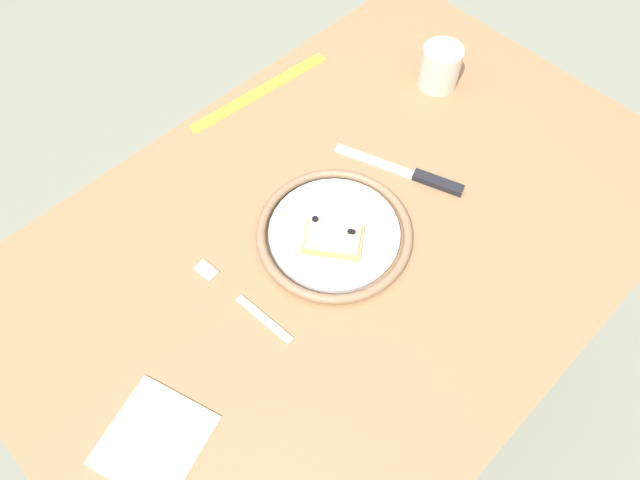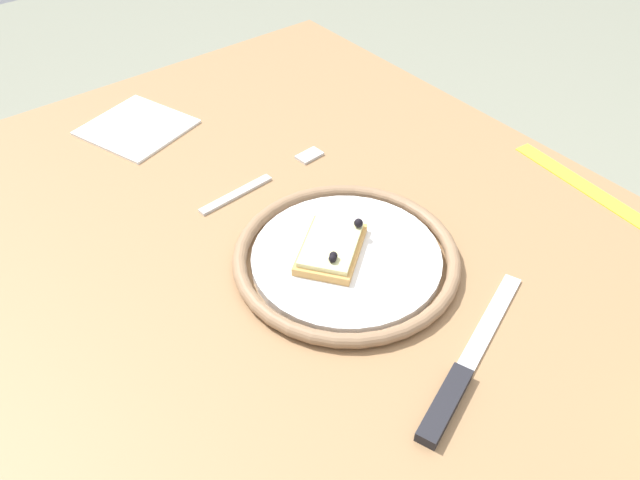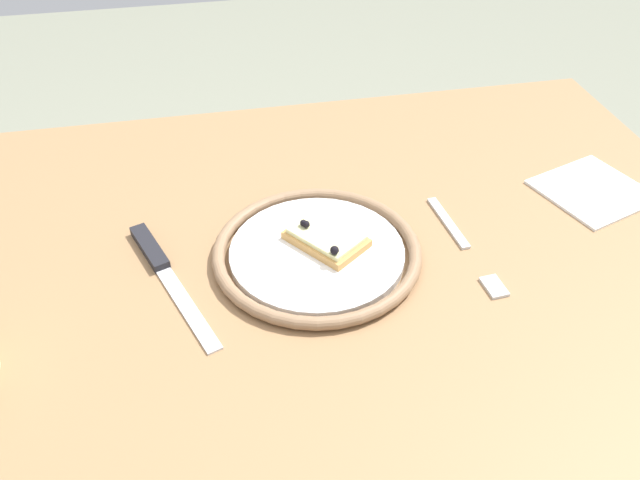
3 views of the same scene
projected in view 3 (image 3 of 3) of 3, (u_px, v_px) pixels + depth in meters
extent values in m
cube|color=#936D47|center=(297.00, 263.00, 0.82)|extent=(1.16, 0.78, 0.03)
cylinder|color=#4C4742|center=(516.00, 257.00, 1.38)|extent=(0.05, 0.05, 0.69)
cylinder|color=white|center=(317.00, 253.00, 0.80)|extent=(0.22, 0.22, 0.01)
torus|color=#8C6B4C|center=(317.00, 251.00, 0.80)|extent=(0.26, 0.26, 0.02)
cube|color=tan|center=(327.00, 240.00, 0.81)|extent=(0.11, 0.11, 0.01)
cube|color=beige|center=(327.00, 235.00, 0.80)|extent=(0.10, 0.10, 0.01)
sphere|color=black|center=(303.00, 223.00, 0.81)|extent=(0.01, 0.01, 0.01)
sphere|color=black|center=(334.00, 250.00, 0.77)|extent=(0.01, 0.01, 0.01)
sphere|color=black|center=(306.00, 224.00, 0.81)|extent=(0.01, 0.01, 0.01)
cube|color=silver|center=(188.00, 308.00, 0.74)|extent=(0.07, 0.15, 0.00)
cube|color=black|center=(150.00, 248.00, 0.81)|extent=(0.05, 0.09, 0.01)
cube|color=silver|center=(448.00, 222.00, 0.86)|extent=(0.02, 0.11, 0.00)
cube|color=silver|center=(494.00, 287.00, 0.76)|extent=(0.02, 0.04, 0.00)
cube|color=white|center=(593.00, 191.00, 0.92)|extent=(0.17, 0.17, 0.00)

